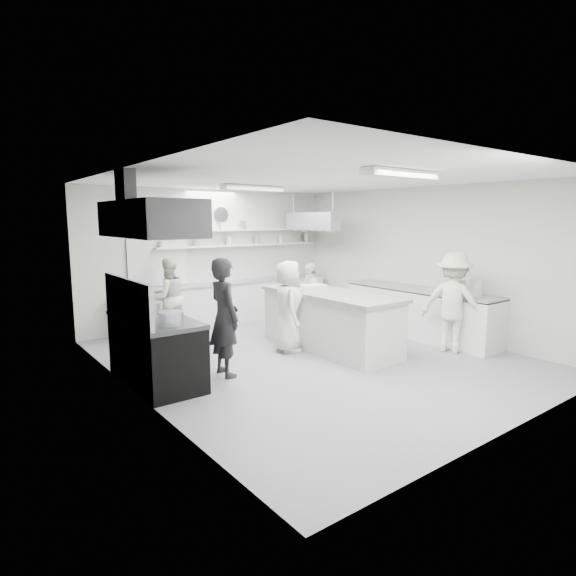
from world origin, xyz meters
TOP-DOWN VIEW (x-y plane):
  - floor at (0.00, 0.00)m, footprint 6.00×7.00m
  - ceiling at (0.00, 0.00)m, footprint 6.00×7.00m
  - wall_back at (0.00, 3.50)m, footprint 6.00×0.04m
  - wall_front at (0.00, -3.50)m, footprint 6.00×0.04m
  - wall_left at (-3.00, 0.00)m, footprint 0.04×7.00m
  - wall_right at (3.00, 0.00)m, footprint 0.04×7.00m
  - stove at (-2.60, 0.40)m, footprint 0.80×1.80m
  - exhaust_hood at (-2.60, 0.40)m, footprint 0.85×2.00m
  - back_counter at (0.30, 3.20)m, footprint 5.00×0.60m
  - shelf_lower at (0.70, 3.37)m, footprint 4.20×0.26m
  - shelf_upper at (0.70, 3.37)m, footprint 4.20×0.26m
  - pass_through_window at (-1.30, 3.48)m, footprint 1.30×0.04m
  - wall_clock at (0.20, 3.46)m, footprint 0.32×0.05m
  - right_counter at (2.65, -0.20)m, footprint 0.74×3.30m
  - pot_rack at (2.00, 2.40)m, footprint 0.30×1.60m
  - light_fixture_front at (0.00, -1.80)m, footprint 1.30×0.25m
  - light_fixture_rear at (0.00, 1.80)m, footprint 1.30×0.25m
  - prep_island at (0.60, 0.21)m, footprint 1.02×2.71m
  - stove_pot at (-2.60, 0.62)m, footprint 0.40×0.40m
  - cook_stove at (-1.65, 0.08)m, footprint 0.47×0.68m
  - cook_back at (-1.37, 2.84)m, footprint 0.81×0.64m
  - cook_island_left at (-0.09, 0.56)m, footprint 0.82×0.94m
  - cook_island_right at (1.06, 1.31)m, footprint 0.53×0.92m
  - cook_right at (2.21, -1.24)m, footprint 0.98×1.30m
  - bowl_island_a at (0.41, 0.65)m, footprint 0.29×0.29m
  - bowl_island_b at (0.49, -0.49)m, footprint 0.23×0.23m
  - bowl_right at (2.54, -0.54)m, footprint 0.25×0.25m

SIDE VIEW (x-z plane):
  - floor at x=0.00m, z-range -0.02..0.00m
  - stove at x=-2.60m, z-range 0.00..0.90m
  - back_counter at x=0.30m, z-range 0.00..0.92m
  - right_counter at x=2.65m, z-range 0.00..0.94m
  - prep_island at x=0.60m, z-range 0.00..1.00m
  - cook_island_right at x=1.06m, z-range 0.00..1.47m
  - cook_back at x=-1.37m, z-range 0.00..1.59m
  - cook_island_left at x=-0.09m, z-range 0.00..1.63m
  - cook_right at x=2.21m, z-range 0.00..1.78m
  - cook_stove at x=-1.65m, z-range 0.00..1.79m
  - bowl_right at x=2.54m, z-range 0.94..1.00m
  - bowl_island_b at x=0.49m, z-range 1.00..1.05m
  - stove_pot at x=-2.60m, z-range 0.91..1.15m
  - bowl_island_a at x=0.41m, z-range 1.00..1.06m
  - pass_through_window at x=-1.30m, z-range 0.95..1.95m
  - wall_back at x=0.00m, z-range 0.00..3.00m
  - wall_front at x=0.00m, z-range 0.00..3.00m
  - wall_left at x=-3.00m, z-range 0.00..3.00m
  - wall_right at x=3.00m, z-range 0.00..3.00m
  - shelf_lower at x=0.70m, z-range 1.73..1.77m
  - shelf_upper at x=0.70m, z-range 2.08..2.12m
  - pot_rack at x=2.00m, z-range 2.10..2.50m
  - exhaust_hood at x=-2.60m, z-range 2.10..2.60m
  - wall_clock at x=0.20m, z-range 2.29..2.61m
  - light_fixture_front at x=0.00m, z-range 2.89..2.99m
  - light_fixture_rear at x=0.00m, z-range 2.89..2.99m
  - ceiling at x=0.00m, z-range 3.00..3.02m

